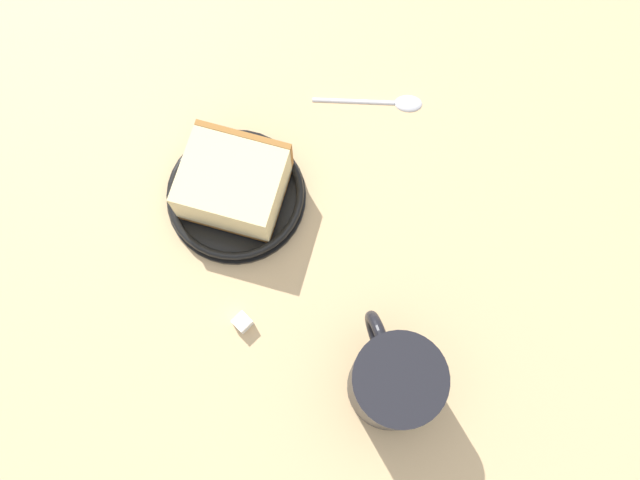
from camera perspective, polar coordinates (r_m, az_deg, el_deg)
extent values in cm
cube|color=tan|center=(72.08, -0.50, 0.97)|extent=(131.18, 131.18, 2.89)
cylinder|color=black|center=(71.67, -6.91, 3.65)|extent=(14.37, 14.37, 0.95)
torus|color=black|center=(70.85, -6.99, 3.89)|extent=(14.03, 14.03, 0.81)
cube|color=#9E662D|center=(70.95, -6.98, 3.86)|extent=(10.24, 8.70, 0.60)
cube|color=beige|center=(68.35, -7.26, 4.63)|extent=(10.24, 8.70, 4.97)
cube|color=#9E662D|center=(69.74, -6.17, 7.85)|extent=(9.70, 1.29, 4.97)
cylinder|color=black|center=(63.04, 6.18, -11.68)|extent=(8.10, 8.10, 10.23)
cylinder|color=brown|center=(60.10, 6.48, -11.48)|extent=(7.13, 7.13, 0.40)
torus|color=black|center=(63.28, 4.91, -8.23)|extent=(4.31, 5.03, 5.57)
ellipsoid|color=silver|center=(76.01, 7.34, 11.23)|extent=(3.46, 2.81, 0.80)
cylinder|color=silver|center=(75.74, 2.78, 11.43)|extent=(8.60, 3.13, 0.50)
cube|color=white|center=(68.10, -6.43, -6.76)|extent=(2.03, 2.03, 1.53)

